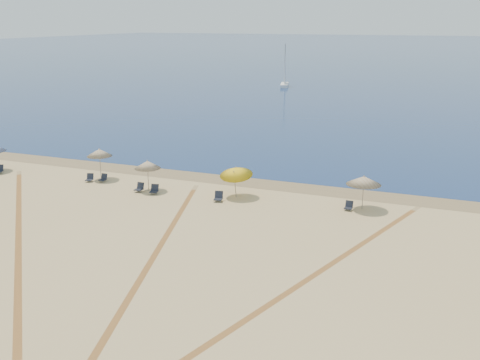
{
  "coord_description": "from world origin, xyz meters",
  "views": [
    {
      "loc": [
        13.24,
        -14.25,
        11.96
      ],
      "look_at": [
        0.0,
        20.0,
        1.3
      ],
      "focal_mm": 41.76,
      "sensor_mm": 36.0,
      "label": 1
    }
  ],
  "objects_px": {
    "umbrella_2": "(147,165)",
    "sailboat_0": "(285,74)",
    "umbrella_1": "(99,153)",
    "chair_7": "(349,206)",
    "umbrella_3": "(236,171)",
    "chair_3": "(103,178)",
    "umbrella_4": "(364,180)",
    "chair_4": "(140,188)",
    "chair_5": "(154,190)",
    "chair_6": "(219,197)",
    "chair_2": "(90,178)"
  },
  "relations": [
    {
      "from": "chair_4",
      "to": "umbrella_4",
      "type": "bearing_deg",
      "value": 8.64
    },
    {
      "from": "chair_2",
      "to": "umbrella_1",
      "type": "bearing_deg",
      "value": 48.77
    },
    {
      "from": "umbrella_2",
      "to": "umbrella_4",
      "type": "xyz_separation_m",
      "value": [
        15.04,
        1.47,
        0.01
      ]
    },
    {
      "from": "umbrella_3",
      "to": "chair_3",
      "type": "xyz_separation_m",
      "value": [
        -10.84,
        -0.08,
        -1.59
      ]
    },
    {
      "from": "umbrella_1",
      "to": "umbrella_2",
      "type": "height_order",
      "value": "umbrella_1"
    },
    {
      "from": "chair_6",
      "to": "umbrella_1",
      "type": "bearing_deg",
      "value": 158.28
    },
    {
      "from": "chair_2",
      "to": "chair_3",
      "type": "relative_size",
      "value": 1.16
    },
    {
      "from": "umbrella_4",
      "to": "chair_6",
      "type": "bearing_deg",
      "value": -168.9
    },
    {
      "from": "umbrella_4",
      "to": "chair_7",
      "type": "relative_size",
      "value": 3.83
    },
    {
      "from": "umbrella_4",
      "to": "umbrella_2",
      "type": "bearing_deg",
      "value": -174.41
    },
    {
      "from": "umbrella_4",
      "to": "chair_4",
      "type": "distance_m",
      "value": 15.74
    },
    {
      "from": "umbrella_3",
      "to": "chair_4",
      "type": "height_order",
      "value": "umbrella_3"
    },
    {
      "from": "chair_7",
      "to": "umbrella_2",
      "type": "bearing_deg",
      "value": -173.12
    },
    {
      "from": "chair_5",
      "to": "sailboat_0",
      "type": "relative_size",
      "value": 0.1
    },
    {
      "from": "chair_3",
      "to": "sailboat_0",
      "type": "height_order",
      "value": "sailboat_0"
    },
    {
      "from": "chair_4",
      "to": "sailboat_0",
      "type": "relative_size",
      "value": 0.08
    },
    {
      "from": "chair_4",
      "to": "chair_7",
      "type": "relative_size",
      "value": 1.08
    },
    {
      "from": "chair_4",
      "to": "chair_3",
      "type": "bearing_deg",
      "value": 164.34
    },
    {
      "from": "chair_4",
      "to": "chair_6",
      "type": "relative_size",
      "value": 0.85
    },
    {
      "from": "chair_7",
      "to": "umbrella_4",
      "type": "bearing_deg",
      "value": 34.15
    },
    {
      "from": "chair_7",
      "to": "chair_3",
      "type": "bearing_deg",
      "value": -176.57
    },
    {
      "from": "umbrella_2",
      "to": "chair_4",
      "type": "relative_size",
      "value": 3.53
    },
    {
      "from": "chair_7",
      "to": "chair_6",
      "type": "bearing_deg",
      "value": -168.1
    },
    {
      "from": "umbrella_1",
      "to": "chair_6",
      "type": "bearing_deg",
      "value": -9.05
    },
    {
      "from": "chair_3",
      "to": "chair_6",
      "type": "bearing_deg",
      "value": -3.32
    },
    {
      "from": "umbrella_3",
      "to": "chair_5",
      "type": "relative_size",
      "value": 3.26
    },
    {
      "from": "chair_3",
      "to": "chair_2",
      "type": "bearing_deg",
      "value": -156.09
    },
    {
      "from": "umbrella_2",
      "to": "sailboat_0",
      "type": "height_order",
      "value": "sailboat_0"
    },
    {
      "from": "umbrella_4",
      "to": "chair_3",
      "type": "bearing_deg",
      "value": -178.07
    },
    {
      "from": "chair_3",
      "to": "sailboat_0",
      "type": "xyz_separation_m",
      "value": [
        -4.91,
        64.2,
        2.04
      ]
    },
    {
      "from": "chair_3",
      "to": "chair_6",
      "type": "distance_m",
      "value": 10.13
    },
    {
      "from": "chair_7",
      "to": "sailboat_0",
      "type": "height_order",
      "value": "sailboat_0"
    },
    {
      "from": "umbrella_1",
      "to": "chair_2",
      "type": "bearing_deg",
      "value": -116.16
    },
    {
      "from": "chair_3",
      "to": "chair_5",
      "type": "distance_m",
      "value": 5.29
    },
    {
      "from": "umbrella_3",
      "to": "umbrella_1",
      "type": "bearing_deg",
      "value": 177.87
    },
    {
      "from": "chair_3",
      "to": "umbrella_1",
      "type": "bearing_deg",
      "value": 141.02
    },
    {
      "from": "chair_2",
      "to": "chair_7",
      "type": "distance_m",
      "value": 19.64
    },
    {
      "from": "chair_2",
      "to": "chair_6",
      "type": "height_order",
      "value": "chair_6"
    },
    {
      "from": "umbrella_2",
      "to": "umbrella_3",
      "type": "height_order",
      "value": "umbrella_3"
    },
    {
      "from": "umbrella_2",
      "to": "umbrella_3",
      "type": "bearing_deg",
      "value": 7.92
    },
    {
      "from": "chair_2",
      "to": "chair_4",
      "type": "distance_m",
      "value": 4.96
    },
    {
      "from": "umbrella_1",
      "to": "chair_7",
      "type": "distance_m",
      "value": 19.3
    },
    {
      "from": "chair_5",
      "to": "umbrella_1",
      "type": "bearing_deg",
      "value": 152.08
    },
    {
      "from": "umbrella_2",
      "to": "umbrella_1",
      "type": "bearing_deg",
      "value": 165.12
    },
    {
      "from": "umbrella_1",
      "to": "chair_3",
      "type": "xyz_separation_m",
      "value": [
        0.55,
        -0.5,
        -1.84
      ]
    },
    {
      "from": "umbrella_1",
      "to": "sailboat_0",
      "type": "height_order",
      "value": "sailboat_0"
    },
    {
      "from": "umbrella_2",
      "to": "sailboat_0",
      "type": "relative_size",
      "value": 0.3
    },
    {
      "from": "umbrella_4",
      "to": "sailboat_0",
      "type": "relative_size",
      "value": 0.3
    },
    {
      "from": "chair_6",
      "to": "chair_5",
      "type": "bearing_deg",
      "value": 168.32
    },
    {
      "from": "chair_3",
      "to": "chair_4",
      "type": "distance_m",
      "value": 4.1
    }
  ]
}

